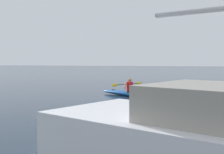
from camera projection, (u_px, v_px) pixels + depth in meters
name	position (u px, v px, depth m)	size (l,w,h in m)	color
ground_plane	(143.00, 99.00, 15.82)	(160.00, 160.00, 0.00)	#1E2D3D
kayak	(129.00, 94.00, 17.03)	(3.92, 2.90, 0.29)	#1959A5
kayaker	(130.00, 86.00, 17.00)	(1.33, 1.94, 0.73)	red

